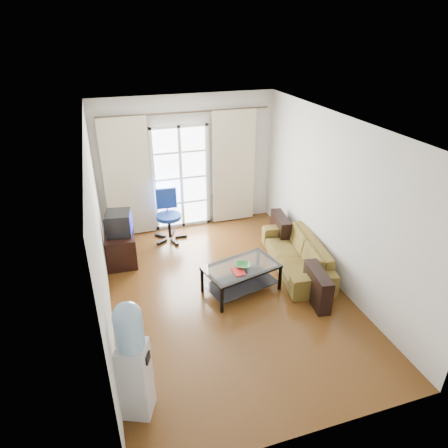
{
  "coord_description": "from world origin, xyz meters",
  "views": [
    {
      "loc": [
        -1.62,
        -4.95,
        3.9
      ],
      "look_at": [
        0.06,
        0.35,
        1.06
      ],
      "focal_mm": 32.0,
      "sensor_mm": 36.0,
      "label": 1
    }
  ],
  "objects_px": {
    "sofa": "(296,254)",
    "tv_stand": "(121,247)",
    "coffee_table": "(241,275)",
    "task_chair": "(169,225)",
    "water_cooler": "(133,359)",
    "crt_tv": "(118,223)"
  },
  "relations": [
    {
      "from": "task_chair",
      "to": "coffee_table",
      "type": "bearing_deg",
      "value": -66.35
    },
    {
      "from": "sofa",
      "to": "tv_stand",
      "type": "distance_m",
      "value": 3.12
    },
    {
      "from": "crt_tv",
      "to": "tv_stand",
      "type": "bearing_deg",
      "value": 153.88
    },
    {
      "from": "crt_tv",
      "to": "sofa",
      "type": "bearing_deg",
      "value": -12.69
    },
    {
      "from": "task_chair",
      "to": "water_cooler",
      "type": "height_order",
      "value": "water_cooler"
    },
    {
      "from": "tv_stand",
      "to": "water_cooler",
      "type": "distance_m",
      "value": 3.3
    },
    {
      "from": "coffee_table",
      "to": "crt_tv",
      "type": "relative_size",
      "value": 2.56
    },
    {
      "from": "sofa",
      "to": "coffee_table",
      "type": "xyz_separation_m",
      "value": [
        -1.15,
        -0.34,
        0.02
      ]
    },
    {
      "from": "sofa",
      "to": "tv_stand",
      "type": "xyz_separation_m",
      "value": [
        -2.9,
        1.16,
        0.0
      ]
    },
    {
      "from": "coffee_table",
      "to": "water_cooler",
      "type": "distance_m",
      "value": 2.59
    },
    {
      "from": "tv_stand",
      "to": "coffee_table",
      "type": "bearing_deg",
      "value": -37.74
    },
    {
      "from": "sofa",
      "to": "coffee_table",
      "type": "distance_m",
      "value": 1.2
    },
    {
      "from": "sofa",
      "to": "tv_stand",
      "type": "relative_size",
      "value": 2.59
    },
    {
      "from": "tv_stand",
      "to": "crt_tv",
      "type": "height_order",
      "value": "crt_tv"
    },
    {
      "from": "task_chair",
      "to": "tv_stand",
      "type": "bearing_deg",
      "value": -146.08
    },
    {
      "from": "tv_stand",
      "to": "water_cooler",
      "type": "xyz_separation_m",
      "value": [
        -0.09,
        -3.26,
        0.5
      ]
    },
    {
      "from": "coffee_table",
      "to": "crt_tv",
      "type": "height_order",
      "value": "crt_tv"
    },
    {
      "from": "tv_stand",
      "to": "task_chair",
      "type": "xyz_separation_m",
      "value": [
        0.98,
        0.58,
        0.01
      ]
    },
    {
      "from": "coffee_table",
      "to": "water_cooler",
      "type": "height_order",
      "value": "water_cooler"
    },
    {
      "from": "tv_stand",
      "to": "crt_tv",
      "type": "xyz_separation_m",
      "value": [
        0.0,
        -0.0,
        0.49
      ]
    },
    {
      "from": "coffee_table",
      "to": "task_chair",
      "type": "xyz_separation_m",
      "value": [
        -0.77,
        2.08,
        -0.01
      ]
    },
    {
      "from": "tv_stand",
      "to": "task_chair",
      "type": "height_order",
      "value": "task_chair"
    }
  ]
}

